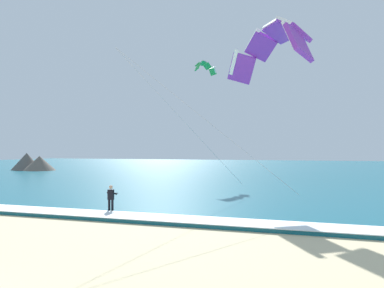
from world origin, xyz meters
The scene contains 7 objects.
sea centered at (0.00, 72.66, 0.10)m, with size 200.00×120.00×0.20m, color #146075.
surf_foam centered at (0.00, 13.66, 0.22)m, with size 200.00×2.19×0.04m, color white.
surfboard centered at (-2.51, 14.96, 0.03)m, with size 0.60×1.44×0.09m.
kitesurfer centered at (-2.51, 14.98, 0.94)m, with size 0.55×0.56×1.69m.
kite_primary centered at (5.88, 21.31, 10.77)m, with size 11.25×9.62×11.05m.
kite_distant centered at (-5.13, 40.62, 13.79)m, with size 1.81×4.26×1.57m.
headland_left centered at (-39.88, 51.57, 1.47)m, with size 8.87×6.20×3.19m.
Camera 1 is at (10.05, -6.03, 3.77)m, focal length 38.46 mm.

